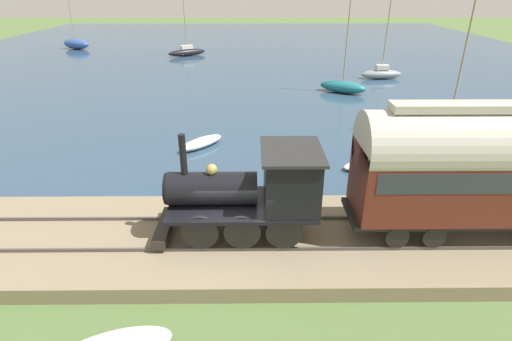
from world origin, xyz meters
name	(u,v)px	position (x,y,z in m)	size (l,w,h in m)	color
ground_plane	(235,249)	(0.00, 0.00, 0.00)	(200.00, 200.00, 0.00)	#516B38
harbor_water	(247,52)	(43.13, 0.00, 0.00)	(80.00, 80.00, 0.01)	#2D4760
rail_embankment	(235,240)	(0.11, 0.00, 0.26)	(5.45, 56.00, 0.65)	#84755B
steam_locomotive	(258,187)	(0.11, -0.79, 2.37)	(2.48, 5.41, 3.53)	black
passenger_coach	(501,165)	(0.11, -8.53, 3.12)	(2.29, 9.48, 4.49)	black
sailboat_yellow	(448,130)	(10.80, -12.13, 0.50)	(3.45, 5.85, 8.34)	gold
sailboat_black	(187,51)	(39.93, 7.51, 0.55)	(3.42, 4.72, 8.44)	black
sailboat_blue	(76,44)	(45.79, 23.55, 0.74)	(3.26, 4.52, 9.80)	#335199
sailboat_gray	(381,73)	(26.78, -12.92, 0.57)	(1.44, 3.95, 9.04)	gray
sailboat_teal	(343,86)	(21.50, -8.13, 0.55)	(3.11, 4.03, 7.89)	#1E707A
rowboat_mid_harbor	(442,167)	(6.19, -9.84, 0.22)	(1.90, 2.01, 0.43)	beige
rowboat_near_shore	(201,143)	(9.43, 2.25, 0.27)	(2.76, 2.63, 0.52)	silver
rowboat_far_out	(369,164)	(6.69, -6.42, 0.18)	(2.07, 3.09, 0.35)	beige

